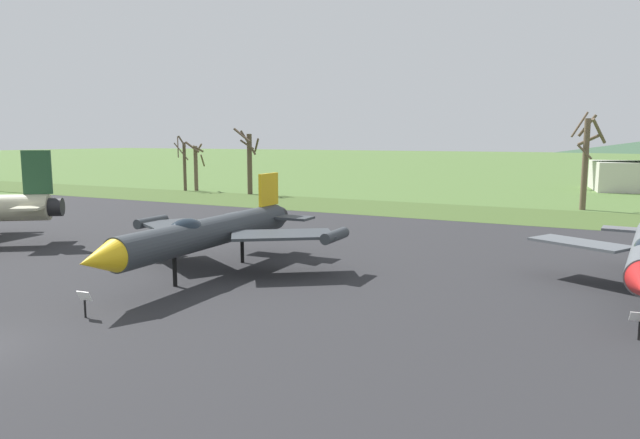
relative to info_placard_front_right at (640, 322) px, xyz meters
name	(u,v)px	position (x,y,z in m)	size (l,w,h in m)	color
asphalt_apron	(218,268)	(-19.54, 2.52, -0.66)	(92.84, 46.20, 0.05)	#28282B
grass_verge_strip	(403,209)	(-19.54, 31.62, -0.65)	(152.84, 12.00, 0.06)	#425A28
info_placard_front_right	(640,322)	(0.00, 0.00, 0.00)	(0.67, 0.34, 1.05)	black
jet_fighter_rear_left	(209,232)	(-18.97, 1.16, 1.50)	(12.27, 15.57, 4.79)	#33383D
info_placard_rear_left	(85,301)	(-18.67, -6.84, 0.01)	(0.61, 0.29, 1.09)	black
bare_tree_far_left	(184,164)	(-51.42, 37.48, 2.88)	(2.39, 1.42, 7.17)	brown
bare_tree_left_of_center	(196,164)	(-50.38, 38.65, 2.78)	(2.12, 2.58, 6.44)	brown
bare_tree_center	(249,160)	(-41.15, 37.33, 3.54)	(2.92, 2.97, 8.06)	brown
bare_tree_right_of_center	(586,157)	(-4.06, 39.46, 4.40)	(3.15, 3.13, 9.35)	brown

